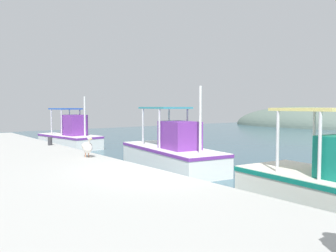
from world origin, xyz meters
name	(u,v)px	position (x,y,z in m)	size (l,w,h in m)	color
distant_hill_second	(300,127)	(-17.01, 35.47, 0.00)	(20.41, 8.66, 5.33)	#596B60
fishing_boat_nearest	(70,137)	(-13.03, 2.41, 0.70)	(5.19, 2.60, 3.27)	white
fishing_boat_second	(172,152)	(-3.27, 3.04, 0.70)	(6.23, 2.84, 3.43)	white
fishing_boat_third	(333,187)	(4.02, 2.36, 0.70)	(4.75, 2.65, 2.81)	silver
pelican	(87,147)	(-3.53, -0.69, 1.20)	(0.96, 0.43, 0.82)	tan
mooring_bollard_nearest	(50,141)	(-8.33, -0.45, 1.00)	(0.20, 0.20, 0.40)	#333338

